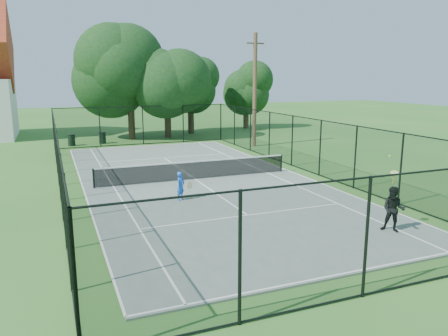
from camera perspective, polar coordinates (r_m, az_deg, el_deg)
name	(u,v)px	position (r m, az deg, el deg)	size (l,w,h in m)	color
ground	(195,180)	(22.41, -3.78, -1.61)	(120.00, 120.00, 0.00)	#286321
tennis_court	(195,180)	(22.41, -3.78, -1.54)	(11.00, 24.00, 0.06)	slate
tennis_net	(195,169)	(22.29, -3.80, -0.17)	(10.08, 0.08, 0.95)	black
fence	(195,151)	(22.11, -3.83, 2.17)	(13.10, 26.10, 3.00)	black
tree_near_left	(130,78)	(37.57, -12.23, 11.47)	(6.39, 6.39, 8.33)	#332114
tree_near_mid	(167,81)	(38.14, -7.49, 11.26)	(6.05, 6.05, 7.92)	#332114
tree_near_right	(190,84)	(40.75, -4.41, 10.84)	(5.14, 5.14, 7.10)	#332114
tree_far_right	(246,92)	(44.87, 2.93, 9.88)	(4.49, 4.49, 5.94)	#332114
trash_bin_left	(71,140)	(35.46, -19.30, 3.48)	(0.58, 0.58, 0.89)	black
trash_bin_right	(102,138)	(35.92, -15.60, 3.84)	(0.58, 0.58, 0.93)	black
utility_pole	(255,90)	(33.04, 4.03, 10.13)	(1.40, 0.30, 8.33)	#4C3823
player_blue	(181,186)	(18.60, -5.67, -2.35)	(0.85, 0.51, 1.22)	blue
player_black	(393,209)	(15.79, 21.25, -5.04)	(0.93, 1.21, 2.50)	black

